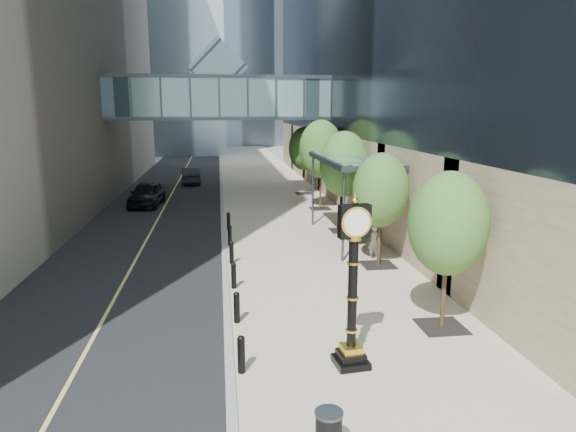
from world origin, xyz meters
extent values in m
plane|color=gray|center=(0.00, 0.00, 0.00)|extent=(320.00, 320.00, 0.00)
cube|color=black|center=(-7.00, 40.00, 0.01)|extent=(8.00, 180.00, 0.02)
cube|color=#B6A78C|center=(1.00, 40.00, 0.03)|extent=(8.00, 180.00, 0.06)
cube|color=gray|center=(-3.00, 40.00, 0.04)|extent=(0.25, 180.00, 0.07)
cube|color=slate|center=(-3.00, 28.00, 7.50)|extent=(17.00, 4.00, 3.00)
cube|color=#383F44|center=(-3.00, 28.00, 6.05)|extent=(17.00, 4.20, 0.25)
cube|color=#383F44|center=(-3.00, 28.00, 8.95)|extent=(17.00, 4.20, 0.25)
cube|color=slate|center=(-3.00, 28.00, 9.60)|extent=(4.24, 3.00, 4.24)
cube|color=#383F44|center=(3.50, 14.00, 4.20)|extent=(3.00, 8.00, 0.25)
cube|color=slate|center=(3.50, 14.00, 4.35)|extent=(2.80, 7.80, 0.06)
cylinder|color=#383F44|center=(2.20, 10.30, 2.10)|extent=(0.12, 0.12, 4.20)
cylinder|color=#383F44|center=(2.20, 17.70, 2.10)|extent=(0.12, 0.12, 4.20)
cylinder|color=black|center=(-2.70, 1.00, 0.51)|extent=(0.20, 0.20, 0.90)
cylinder|color=black|center=(-2.70, 4.20, 0.51)|extent=(0.20, 0.20, 0.90)
cylinder|color=black|center=(-2.70, 7.40, 0.51)|extent=(0.20, 0.20, 0.90)
cylinder|color=black|center=(-2.70, 10.60, 0.51)|extent=(0.20, 0.20, 0.90)
cylinder|color=black|center=(-2.70, 13.80, 0.51)|extent=(0.20, 0.20, 0.90)
cylinder|color=black|center=(-2.70, 17.00, 0.51)|extent=(0.20, 0.20, 0.90)
cube|color=black|center=(3.60, 3.00, 0.07)|extent=(1.40, 1.40, 0.02)
cylinder|color=#3F2E1B|center=(3.60, 3.00, 1.36)|extent=(0.14, 0.14, 2.59)
ellipsoid|color=#2C5A21|center=(3.60, 3.00, 3.36)|extent=(2.38, 2.38, 3.17)
cube|color=black|center=(3.60, 9.50, 0.07)|extent=(1.40, 1.40, 0.02)
cylinder|color=#3F2E1B|center=(3.60, 9.50, 1.35)|extent=(0.14, 0.14, 2.59)
ellipsoid|color=#2C5A21|center=(3.60, 9.50, 3.36)|extent=(2.37, 2.37, 3.16)
cube|color=black|center=(3.60, 16.00, 0.07)|extent=(1.40, 1.40, 0.02)
cylinder|color=#3F2E1B|center=(3.60, 16.00, 1.52)|extent=(0.14, 0.14, 2.92)
ellipsoid|color=#2C5A21|center=(3.60, 16.00, 3.78)|extent=(2.68, 2.68, 3.57)
cube|color=black|center=(3.60, 22.50, 0.07)|extent=(1.40, 1.40, 0.02)
cylinder|color=#3F2E1B|center=(3.60, 22.50, 1.65)|extent=(0.14, 0.14, 3.17)
ellipsoid|color=#2C5A21|center=(3.60, 22.50, 4.09)|extent=(2.90, 2.90, 3.87)
cube|color=black|center=(3.60, 29.00, 0.07)|extent=(1.40, 1.40, 0.02)
cylinder|color=#3F2E1B|center=(3.60, 29.00, 1.47)|extent=(0.14, 0.14, 2.81)
ellipsoid|color=#2C5A21|center=(3.60, 29.00, 3.64)|extent=(2.58, 2.58, 3.43)
cube|color=black|center=(0.18, 1.00, 0.15)|extent=(0.93, 0.93, 0.19)
cube|color=black|center=(0.18, 1.00, 0.34)|extent=(0.73, 0.73, 0.19)
cube|color=gold|center=(0.18, 1.00, 0.53)|extent=(0.57, 0.57, 0.19)
cylinder|color=black|center=(0.18, 1.00, 2.08)|extent=(0.24, 0.24, 2.92)
cube|color=black|center=(0.18, 1.00, 3.96)|extent=(0.83, 0.37, 0.85)
cylinder|color=white|center=(0.18, 1.16, 3.96)|extent=(0.66, 0.11, 0.66)
cylinder|color=white|center=(0.18, 0.84, 3.96)|extent=(0.66, 0.11, 0.66)
sphere|color=gold|center=(0.18, 1.00, 4.48)|extent=(0.19, 0.19, 0.19)
imported|color=#A4A096|center=(3.67, 10.50, 0.85)|extent=(0.65, 0.51, 1.57)
imported|color=black|center=(-8.24, 25.46, 0.85)|extent=(2.41, 5.05, 1.67)
imported|color=black|center=(-5.74, 36.27, 0.74)|extent=(1.92, 4.52, 1.45)
camera|label=1|loc=(-3.12, -11.15, 6.71)|focal=32.00mm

